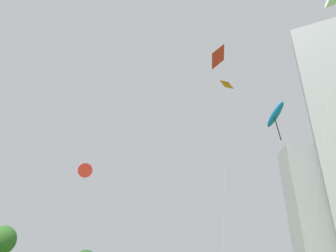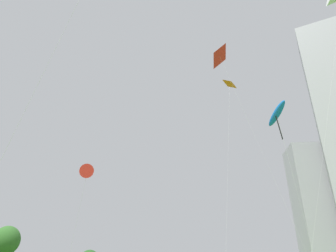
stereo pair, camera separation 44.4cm
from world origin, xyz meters
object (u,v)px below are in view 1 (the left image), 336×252
kite_flying_1 (86,171)px  kite_flying_6 (227,86)px  kite_flying_5 (218,58)px  park_tree_0 (2,241)px  distant_highrise_0 (320,209)px  kite_flying_4 (275,115)px

kite_flying_1 → kite_flying_6: (12.36, 23.91, 22.46)m
kite_flying_5 → kite_flying_6: 15.64m
kite_flying_1 → kite_flying_5: kite_flying_5 is taller
kite_flying_1 → park_tree_0: bearing=157.9°
park_tree_0 → distant_highrise_0: 131.51m
kite_flying_4 → kite_flying_6: 26.96m
kite_flying_4 → kite_flying_1: bearing=-167.7°
kite_flying_4 → kite_flying_6: size_ratio=0.50×
kite_flying_4 → kite_flying_5: kite_flying_5 is taller
distant_highrise_0 → park_tree_0: bearing=-127.8°
distant_highrise_0 → kite_flying_6: bearing=-118.6°
park_tree_0 → kite_flying_4: bearing=-2.8°
kite_flying_6 → park_tree_0: (-26.23, -18.27, -27.97)m
kite_flying_1 → park_tree_0: (-13.87, 5.64, -5.50)m
kite_flying_5 → distant_highrise_0: (25.41, 115.22, -0.60)m
kite_flying_6 → kite_flying_5: bearing=-88.2°
kite_flying_4 → park_tree_0: 34.19m
kite_flying_6 → park_tree_0: kite_flying_6 is taller
kite_flying_1 → park_tree_0: kite_flying_1 is taller
kite_flying_6 → kite_flying_1: bearing=-117.3°
kite_flying_4 → kite_flying_5: (-5.71, 5.01, 12.29)m
kite_flying_1 → kite_flying_6: kite_flying_6 is taller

